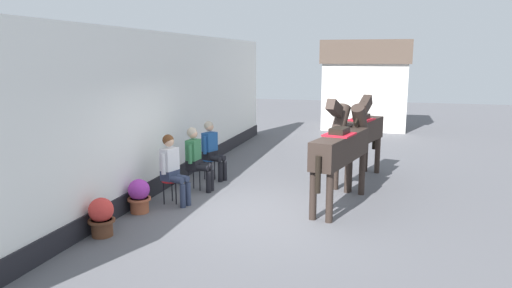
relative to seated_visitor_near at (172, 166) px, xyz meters
name	(u,v)px	position (x,y,z in m)	size (l,w,h in m)	color
ground_plane	(290,173)	(1.76, 3.05, -0.78)	(40.00, 40.00, 0.00)	#56565B
pub_facade_wall	(169,116)	(-0.79, 1.55, 0.76)	(0.34, 14.00, 3.40)	white
distant_cottage	(365,84)	(3.16, 11.35, 1.02)	(3.40, 2.60, 3.50)	silver
seated_visitor_near	(172,166)	(0.00, 0.00, 0.00)	(0.61, 0.48, 1.39)	red
seated_visitor_middle	(196,156)	(0.08, 1.01, 0.00)	(0.61, 0.49, 1.39)	black
seated_visitor_far	(212,147)	(0.07, 2.00, 0.00)	(0.61, 0.49, 1.39)	#194C99
saddled_horse_near	(343,147)	(3.21, 0.85, 0.38)	(0.99, 2.94, 2.06)	#2D231E
saddled_horse_far	(357,133)	(3.38, 2.67, 0.38)	(1.12, 2.91, 2.06)	#2D231E
flower_planter_nearest	(101,216)	(-0.39, -1.86, -0.44)	(0.43, 0.43, 0.64)	brown
flower_planter_inner_near	(139,195)	(-0.38, -0.65, -0.44)	(0.43, 0.43, 0.64)	#A85638
spare_stool_white	(321,148)	(2.32, 4.55, -0.38)	(0.32, 0.32, 0.46)	white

